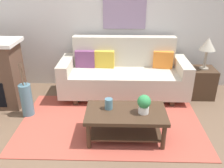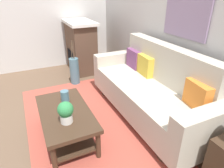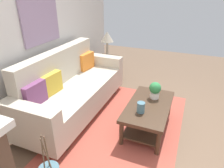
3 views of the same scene
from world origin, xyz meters
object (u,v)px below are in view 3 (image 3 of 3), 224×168
object	(u,v)px
side_table	(107,69)
table_lamp	(107,38)
throw_pillow_mustard	(51,83)
tabletop_vase	(141,107)
throw_pillow_orange	(86,61)
framed_painting	(40,18)
potted_plant_tabletop	(155,90)
couch	(73,89)
throw_pillow_plum	(35,94)
coffee_table	(148,111)

from	to	relation	value
side_table	table_lamp	xyz separation A→B (m)	(0.00, 0.00, 0.71)
throw_pillow_mustard	tabletop_vase	size ratio (longest dim) A/B	2.38
throw_pillow_mustard	throw_pillow_orange	size ratio (longest dim) A/B	1.00
throw_pillow_mustard	side_table	bearing A→B (deg)	-4.05
throw_pillow_mustard	table_lamp	distance (m)	1.85
tabletop_vase	framed_painting	distance (m)	2.02
throw_pillow_orange	potted_plant_tabletop	distance (m)	1.54
potted_plant_tabletop	side_table	xyz separation A→B (m)	(1.21, 1.33, -0.29)
throw_pillow_mustard	table_lamp	bearing A→B (deg)	-4.05
couch	throw_pillow_plum	world-z (taller)	couch
potted_plant_tabletop	side_table	world-z (taller)	potted_plant_tabletop
tabletop_vase	framed_painting	bearing A→B (deg)	82.33
coffee_table	couch	bearing A→B (deg)	90.33
tabletop_vase	throw_pillow_plum	bearing A→B (deg)	109.92
couch	throw_pillow_plum	bearing A→B (deg)	170.19
throw_pillow_mustard	throw_pillow_orange	bearing A→B (deg)	0.00
throw_pillow_mustard	throw_pillow_orange	world-z (taller)	same
throw_pillow_plum	framed_painting	size ratio (longest dim) A/B	0.45
throw_pillow_mustard	potted_plant_tabletop	size ratio (longest dim) A/B	1.37
potted_plant_tabletop	throw_pillow_plum	bearing A→B (deg)	123.54
couch	throw_pillow_plum	distance (m)	0.78
side_table	potted_plant_tabletop	bearing A→B (deg)	-132.39
throw_pillow_mustard	coffee_table	xyz separation A→B (m)	(0.37, -1.43, -0.37)
side_table	throw_pillow_orange	bearing A→B (deg)	170.00
couch	tabletop_vase	bearing A→B (deg)	-100.50
tabletop_vase	table_lamp	world-z (taller)	table_lamp
potted_plant_tabletop	side_table	size ratio (longest dim) A/B	0.47
throw_pillow_plum	side_table	bearing A→B (deg)	-3.38
coffee_table	side_table	world-z (taller)	side_table
throw_pillow_plum	throw_pillow_mustard	bearing A→B (deg)	0.00
coffee_table	framed_painting	world-z (taller)	framed_painting
throw_pillow_plum	potted_plant_tabletop	xyz separation A→B (m)	(0.96, -1.46, -0.11)
coffee_table	tabletop_vase	size ratio (longest dim) A/B	7.27
throw_pillow_orange	tabletop_vase	distance (m)	1.67
side_table	table_lamp	size ratio (longest dim) A/B	0.98
side_table	coffee_table	bearing A→B (deg)	-138.03
couch	throw_pillow_orange	xyz separation A→B (m)	(0.72, 0.13, 0.25)
framed_painting	table_lamp	bearing A→B (deg)	-17.91
throw_pillow_mustard	framed_painting	distance (m)	1.01
throw_pillow_mustard	side_table	size ratio (longest dim) A/B	0.64
throw_pillow_plum	table_lamp	xyz separation A→B (m)	(2.18, -0.13, 0.31)
side_table	tabletop_vase	bearing A→B (deg)	-143.70
throw_pillow_orange	side_table	bearing A→B (deg)	-10.00
throw_pillow_mustard	side_table	distance (m)	1.86
throw_pillow_plum	throw_pillow_orange	size ratio (longest dim) A/B	1.00
throw_pillow_orange	side_table	distance (m)	0.84
tabletop_vase	framed_painting	xyz separation A→B (m)	(0.23, 1.70, 1.06)
throw_pillow_mustard	throw_pillow_orange	distance (m)	1.09
table_lamp	framed_painting	bearing A→B (deg)	162.09
couch	side_table	bearing A→B (deg)	-0.13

